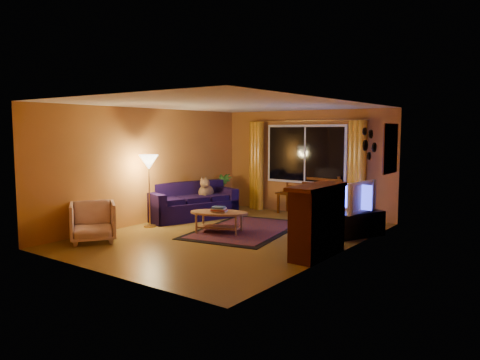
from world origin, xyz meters
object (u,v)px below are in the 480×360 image
Objects in this scene: coffee_table at (219,222)px; sofa at (191,201)px; floor_lamp at (149,191)px; armchair at (93,220)px; tv_console at (356,224)px; bench at (307,206)px.

sofa is at bearing 151.33° from coffee_table.
sofa is 1.66m from coffee_table.
sofa is 1.25m from floor_lamp.
tv_console is (3.71, 3.20, -0.16)m from armchair.
coffee_table is (1.45, -0.79, -0.20)m from sofa.
bench reaches higher than tv_console.
coffee_table is at bearing -9.40° from sofa.
floor_lamp is at bearing -74.97° from sofa.
floor_lamp is 1.30× the size of coffee_table.
sofa is 2.54× the size of armchair.
tv_console is (1.81, -1.44, -0.00)m from bench.
floor_lamp is (-0.14, 1.52, 0.36)m from armchair.
armchair is 0.69× the size of coffee_table.
coffee_table is 1.02× the size of tv_console.
tv_console is at bearing 28.88° from coffee_table.
bench is at bearing 56.84° from floor_lamp.
coffee_table is at bearing -126.22° from tv_console.
bench is 0.79× the size of sofa.
sofa is at bearing 36.70° from armchair.
armchair is at bearing -84.60° from floor_lamp.
sofa is 1.34× the size of floor_lamp.
coffee_table is (1.54, 0.41, -0.55)m from floor_lamp.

